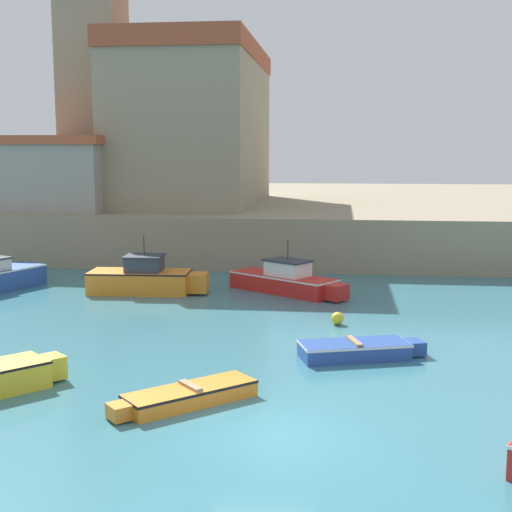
% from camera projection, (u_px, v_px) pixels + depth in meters
% --- Properties ---
extents(ground_plane, '(200.00, 200.00, 0.00)m').
position_uv_depth(ground_plane, '(261.00, 435.00, 16.10)').
color(ground_plane, teal).
extents(quay_seawall, '(120.00, 40.00, 2.83)m').
position_uv_depth(quay_seawall, '(319.00, 213.00, 56.50)').
color(quay_seawall, gray).
rests_on(quay_seawall, ground).
extents(motorboat_orange_0, '(5.39, 2.11, 2.61)m').
position_uv_depth(motorboat_orange_0, '(144.00, 279.00, 32.02)').
color(motorboat_orange_0, orange).
rests_on(motorboat_orange_0, ground).
extents(dinghy_blue_1, '(4.05, 2.26, 0.58)m').
position_uv_depth(dinghy_blue_1, '(358.00, 349.00, 22.03)').
color(dinghy_blue_1, '#284C9E').
rests_on(dinghy_blue_1, ground).
extents(dinghy_orange_3, '(3.48, 3.25, 0.51)m').
position_uv_depth(dinghy_orange_3, '(187.00, 395.00, 18.00)').
color(dinghy_orange_3, orange).
rests_on(dinghy_orange_3, ground).
extents(motorboat_red_9, '(5.59, 4.47, 2.40)m').
position_uv_depth(motorboat_red_9, '(286.00, 281.00, 32.09)').
color(motorboat_red_9, red).
rests_on(motorboat_red_9, ground).
extents(mooring_buoy, '(0.47, 0.47, 0.47)m').
position_uv_depth(mooring_buoy, '(337.00, 318.00, 26.21)').
color(mooring_buoy, yellow).
rests_on(mooring_buoy, ground).
extents(church, '(12.68, 16.50, 15.34)m').
position_uv_depth(church, '(181.00, 118.00, 47.00)').
color(church, gray).
rests_on(church, quay_seawall).
extents(harbor_shed_mid_row, '(8.99, 6.49, 4.35)m').
position_uv_depth(harbor_shed_mid_row, '(42.00, 173.00, 42.45)').
color(harbor_shed_mid_row, gray).
rests_on(harbor_shed_mid_row, quay_seawall).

